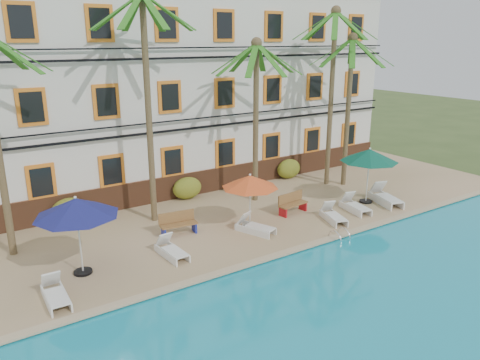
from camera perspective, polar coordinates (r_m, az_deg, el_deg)
ground at (r=18.74m, az=5.66°, el=-7.99°), size 100.00×100.00×0.00m
pool_deck at (r=22.47m, az=-2.39°, el=-3.26°), size 30.00×12.00×0.25m
swimming_pool at (r=14.68m, az=23.93°, el=-16.63°), size 26.00×12.00×0.20m
pool_coping at (r=18.00m, az=7.51°, el=-8.16°), size 30.00×0.35×0.06m
hotel_building at (r=25.62m, az=-8.45°, el=11.13°), size 25.40×6.44×10.22m
palm_b at (r=19.47m, az=-11.30°, el=11.80°), size 4.19×4.19×9.52m
palm_c at (r=21.91m, az=1.96°, el=9.86°), size 4.19×4.19×7.67m
palm_d at (r=24.94m, az=11.19°, el=12.38°), size 4.19×4.19×9.17m
palm_e at (r=25.08m, az=13.19°, el=10.62°), size 4.19×4.19×7.90m
shrub_left at (r=21.33m, az=-20.10°, el=-3.51°), size 1.50×0.90×1.10m
shrub_mid at (r=23.15m, az=-6.46°, el=-0.98°), size 1.50×0.90×1.10m
shrub_right at (r=26.56m, az=5.97°, el=1.37°), size 1.50×0.90×1.10m
umbrella_blue at (r=16.05m, az=-19.34°, el=-3.20°), size 2.76×2.76×2.75m
umbrella_red at (r=19.04m, az=1.23°, el=-0.23°), size 2.35×2.35×2.35m
umbrella_green at (r=22.83m, az=15.50°, el=2.88°), size 2.72×2.72×2.72m
lounger_a at (r=15.46m, az=-21.59°, el=-12.79°), size 0.65×1.71×0.80m
lounger_b at (r=17.31m, az=-8.35°, el=-8.44°), size 0.68×1.68×0.78m
lounger_c at (r=19.16m, az=1.80°, el=-5.68°), size 1.16×1.78×0.79m
lounger_d at (r=20.73m, az=11.28°, el=-4.24°), size 1.07×1.76×0.79m
lounger_e at (r=22.08m, az=13.82°, el=-3.04°), size 0.94×1.82×0.82m
lounger_f at (r=23.51m, az=17.27°, el=-1.99°), size 1.31×2.17×0.97m
bench_left at (r=19.10m, az=-7.53°, el=-5.22°), size 1.55×0.67×0.93m
bench_right at (r=21.30m, az=6.35°, el=-2.81°), size 1.54×0.64×0.93m
pool_ladder at (r=19.14m, az=11.98°, el=-6.92°), size 0.54×0.74×0.74m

